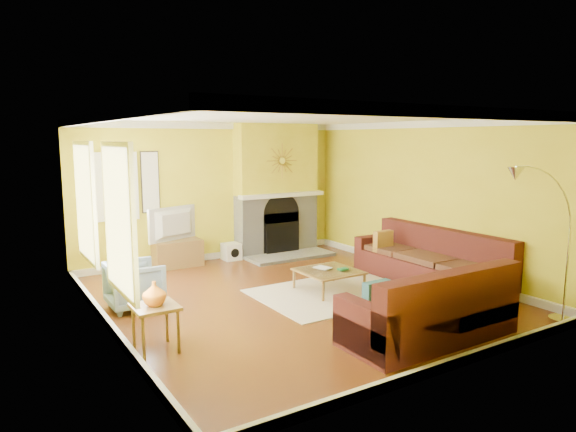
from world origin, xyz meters
TOP-DOWN VIEW (x-y plane):
  - floor at (0.00, 0.00)m, footprint 5.50×6.00m
  - ceiling at (0.00, 0.00)m, footprint 5.50×6.00m
  - wall_back at (0.00, 3.01)m, footprint 5.50×0.02m
  - wall_front at (0.00, -3.01)m, footprint 5.50×0.02m
  - wall_left at (-2.76, 0.00)m, footprint 0.02×6.00m
  - wall_right at (2.76, 0.00)m, footprint 0.02×6.00m
  - baseboard at (0.00, 0.00)m, footprint 5.50×6.00m
  - crown_molding at (0.00, 0.00)m, footprint 5.50×6.00m
  - window_left_near at (-2.72, 1.30)m, footprint 0.06×1.22m
  - window_left_far at (-2.72, -0.60)m, footprint 0.06×1.22m
  - window_back at (-1.90, 2.96)m, footprint 0.82×0.06m
  - wall_art at (-1.25, 2.97)m, footprint 0.34×0.04m
  - fireplace at (1.35, 2.80)m, footprint 1.80×0.40m
  - mantel at (1.35, 2.56)m, footprint 1.92×0.22m
  - hearth at (1.35, 2.25)m, footprint 1.80×0.70m
  - sunburst at (1.35, 2.57)m, footprint 0.70×0.04m
  - rug at (0.63, -0.19)m, footprint 2.40×1.80m
  - sectional_sofa at (1.06, -0.93)m, footprint 3.37×3.54m
  - coffee_table at (0.62, -0.05)m, footprint 0.88×0.88m
  - media_console at (-0.85, 2.74)m, footprint 0.91×0.41m
  - tv at (-0.85, 2.74)m, footprint 1.09×0.51m
  - subwoofer at (0.25, 2.72)m, footprint 0.33×0.33m
  - armchair at (-2.20, 0.78)m, footprint 0.74×0.72m
  - side_table at (-2.42, -0.88)m, footprint 0.49×0.49m
  - vase at (-2.42, -0.88)m, footprint 0.27×0.27m
  - book at (0.48, 0.04)m, footprint 0.25×0.30m
  - arc_lamp at (1.84, -2.80)m, footprint 1.32×0.36m

SIDE VIEW (x-z plane):
  - floor at x=0.00m, z-range -0.02..0.00m
  - rug at x=0.63m, z-range 0.00..0.02m
  - hearth at x=1.35m, z-range 0.00..0.06m
  - baseboard at x=0.00m, z-range 0.00..0.12m
  - subwoofer at x=0.25m, z-range 0.00..0.33m
  - coffee_table at x=0.62m, z-range 0.00..0.35m
  - media_console at x=-0.85m, z-range 0.00..0.50m
  - side_table at x=-2.42m, z-range 0.00..0.54m
  - armchair at x=-2.20m, z-range 0.00..0.67m
  - book at x=0.48m, z-range 0.35..0.37m
  - sectional_sofa at x=1.06m, z-range 0.00..0.90m
  - vase at x=-2.42m, z-range 0.54..0.82m
  - tv at x=-0.85m, z-range 0.50..1.13m
  - arc_lamp at x=1.84m, z-range 0.00..2.07m
  - mantel at x=1.35m, z-range 1.21..1.29m
  - wall_back at x=0.00m, z-range 0.00..2.70m
  - wall_front at x=0.00m, z-range 0.00..2.70m
  - wall_left at x=-2.76m, z-range 0.00..2.70m
  - wall_right at x=2.76m, z-range 0.00..2.70m
  - fireplace at x=1.35m, z-range 0.00..2.70m
  - window_left_near at x=-2.72m, z-range 0.64..2.36m
  - window_left_far at x=-2.72m, z-range 0.64..2.36m
  - window_back at x=-1.90m, z-range 0.94..2.16m
  - wall_art at x=-1.25m, z-range 1.03..2.17m
  - sunburst at x=1.35m, z-range 1.60..2.30m
  - crown_molding at x=0.00m, z-range 2.58..2.70m
  - ceiling at x=0.00m, z-range 2.70..2.72m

